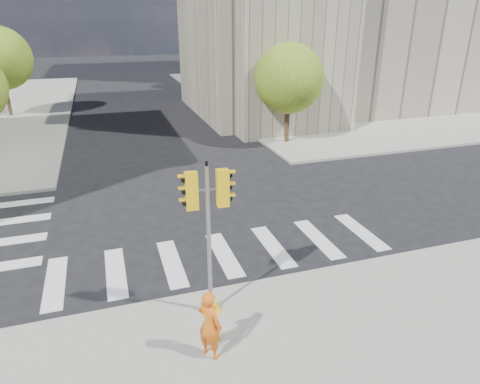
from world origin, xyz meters
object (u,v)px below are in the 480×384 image
lamp_near (272,63)px  photographer (210,324)px  traffic_signal (209,253)px  lamp_far (218,49)px

lamp_near → photographer: 23.02m
traffic_signal → photographer: size_ratio=2.42×
lamp_near → photographer: bearing=-115.3°
lamp_near → lamp_far: 14.00m
lamp_near → traffic_signal: bearing=-116.2°
lamp_far → photographer: lamp_far is taller
lamp_near → lamp_far: size_ratio=1.00×
lamp_far → traffic_signal: size_ratio=1.90×
lamp_far → traffic_signal: 34.37m
lamp_near → photographer: (-9.74, -20.55, -3.55)m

